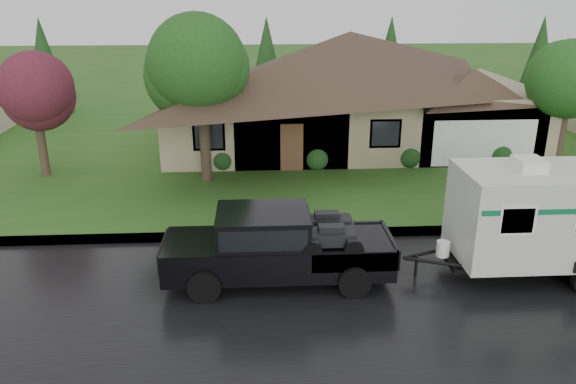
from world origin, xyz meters
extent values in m
plane|color=#28551A|center=(0.00, 0.00, 0.00)|extent=(140.00, 140.00, 0.00)
cube|color=black|center=(0.00, -2.00, 0.01)|extent=(140.00, 8.00, 0.01)
cube|color=gray|center=(0.00, 2.25, 0.07)|extent=(140.00, 0.50, 0.15)
cube|color=#28551A|center=(0.00, 15.00, 0.07)|extent=(140.00, 26.00, 0.15)
cube|color=gray|center=(2.00, 14.00, 1.65)|extent=(18.00, 10.00, 3.00)
pyramid|color=#34251C|center=(2.00, 14.00, 5.75)|extent=(19.44, 10.80, 2.60)
cube|color=gray|center=(7.40, 11.00, 1.50)|extent=(5.76, 4.00, 2.70)
cylinder|color=#382B1E|center=(-4.91, 7.85, 1.58)|extent=(0.43, 0.43, 2.87)
sphere|color=#255B1D|center=(-4.91, 7.85, 4.73)|extent=(3.96, 3.96, 3.96)
cylinder|color=#382B1E|center=(-11.94, 8.97, 1.26)|extent=(0.37, 0.37, 2.22)
sphere|color=maroon|center=(-11.94, 8.97, 3.69)|extent=(3.07, 3.07, 3.07)
cylinder|color=#382B1E|center=(10.96, 9.14, 1.43)|extent=(0.40, 0.40, 2.55)
sphere|color=#265F1E|center=(10.96, 9.14, 4.22)|extent=(3.52, 3.52, 3.52)
sphere|color=#143814|center=(-4.30, 9.30, 0.65)|extent=(1.00, 1.00, 1.00)
sphere|color=#143814|center=(-0.10, 9.30, 0.65)|extent=(1.00, 1.00, 1.00)
sphere|color=#143814|center=(4.10, 9.30, 0.65)|extent=(1.00, 1.00, 1.00)
sphere|color=#143814|center=(8.30, 9.30, 0.65)|extent=(1.00, 1.00, 1.00)
cube|color=black|center=(-2.26, -0.68, 0.81)|extent=(6.27, 2.09, 0.90)
cube|color=black|center=(-4.55, -0.68, 1.10)|extent=(1.67, 2.04, 0.37)
cube|color=black|center=(-2.68, -0.68, 1.62)|extent=(2.51, 1.96, 0.94)
cube|color=black|center=(-2.68, -0.68, 1.67)|extent=(2.30, 2.01, 0.57)
cube|color=black|center=(-0.27, -0.68, 1.02)|extent=(2.30, 1.98, 0.06)
cylinder|color=black|center=(-4.24, -1.70, 0.44)|extent=(0.88, 0.33, 0.88)
cylinder|color=black|center=(-4.24, 0.35, 0.44)|extent=(0.88, 0.33, 0.88)
cylinder|color=black|center=(-0.27, -1.70, 0.44)|extent=(0.88, 0.33, 0.88)
cylinder|color=black|center=(-0.27, 0.35, 0.44)|extent=(0.88, 0.33, 0.88)
cube|color=white|center=(4.56, -0.68, 3.30)|extent=(0.73, 0.84, 0.33)
cylinder|color=black|center=(5.97, 0.55, 0.37)|extent=(0.73, 0.25, 0.73)
cylinder|color=black|center=(6.91, 0.55, 0.37)|extent=(0.73, 0.25, 0.73)
camera|label=1|loc=(-2.82, -14.77, 7.79)|focal=35.00mm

